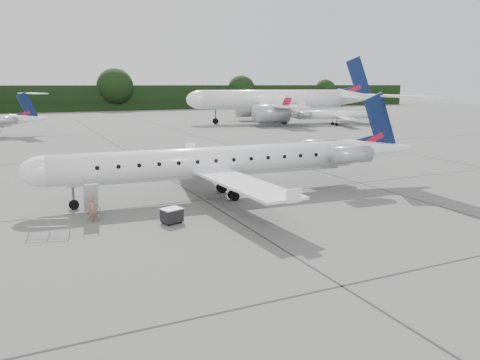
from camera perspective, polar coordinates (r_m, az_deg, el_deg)
name	(u,v)px	position (r m, az deg, el deg)	size (l,w,h in m)	color
ground	(296,216)	(30.38, 6.84, -4.38)	(320.00, 320.00, 0.00)	slate
treeline	(75,98)	(155.59, -19.50, 9.36)	(260.00, 4.00, 8.00)	black
main_regional_jet	(214,147)	(34.48, -3.25, 4.03)	(29.52, 21.26, 7.57)	white
airstair	(91,199)	(31.14, -17.69, -2.20)	(0.85, 2.38, 2.37)	white
passenger	(93,210)	(29.94, -17.49, -3.49)	(0.59, 0.39, 1.61)	#8C5E4C
safety_railing	(49,227)	(28.22, -22.29, -5.38)	(2.20, 0.08, 1.00)	gray
baggage_cart	(172,215)	(28.80, -8.32, -4.29)	(1.14, 0.92, 0.99)	black
bg_narrowbody	(272,90)	(102.86, 3.94, 10.90)	(39.66, 28.56, 14.24)	white
bg_regional_right	(339,111)	(99.38, 11.98, 8.29)	(22.95, 16.53, 6.02)	white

